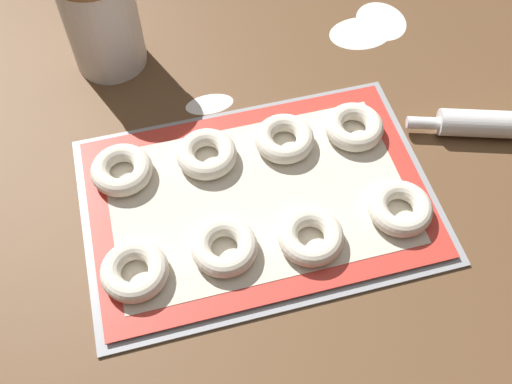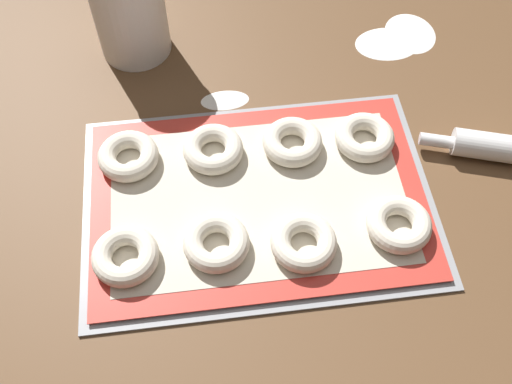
{
  "view_description": "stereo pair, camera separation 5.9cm",
  "coord_description": "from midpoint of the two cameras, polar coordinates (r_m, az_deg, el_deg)",
  "views": [
    {
      "loc": [
        -0.12,
        -0.45,
        0.72
      ],
      "look_at": [
        -0.0,
        -0.01,
        0.02
      ],
      "focal_mm": 42.0,
      "sensor_mm": 36.0,
      "label": 1
    },
    {
      "loc": [
        -0.06,
        -0.46,
        0.72
      ],
      "look_at": [
        -0.0,
        -0.01,
        0.02
      ],
      "focal_mm": 42.0,
      "sensor_mm": 36.0,
      "label": 2
    }
  ],
  "objects": [
    {
      "name": "flour_canister",
      "position": [
        1.0,
        -10.42,
        17.15
      ],
      "size": [
        0.12,
        0.12,
        0.18
      ],
      "color": "white",
      "rests_on": "ground_plane"
    },
    {
      "name": "bagel_front_far_right",
      "position": [
        0.83,
        15.45,
        -3.12
      ],
      "size": [
        0.09,
        0.09,
        0.03
      ],
      "color": "silver",
      "rests_on": "baking_mat"
    },
    {
      "name": "flour_patch_side",
      "position": [
        0.97,
        -1.22,
        8.68
      ],
      "size": [
        0.08,
        0.04,
        0.0
      ],
      "color": "white",
      "rests_on": "ground_plane"
    },
    {
      "name": "bagel_back_far_left",
      "position": [
        0.88,
        -10.21,
        3.28
      ],
      "size": [
        0.09,
        0.09,
        0.03
      ],
      "color": "silver",
      "rests_on": "baking_mat"
    },
    {
      "name": "bagel_back_mid_left",
      "position": [
        0.87,
        -2.18,
        3.99
      ],
      "size": [
        0.09,
        0.09,
        0.03
      ],
      "color": "silver",
      "rests_on": "baking_mat"
    },
    {
      "name": "baking_mat",
      "position": [
        0.84,
        2.0,
        -0.67
      ],
      "size": [
        0.47,
        0.32,
        0.0
      ],
      "color": "red",
      "rests_on": "baking_tray"
    },
    {
      "name": "ground_plane",
      "position": [
        0.86,
        2.11,
        -0.41
      ],
      "size": [
        2.8,
        2.8,
        0.0
      ],
      "primitive_type": "plane",
      "color": "brown"
    },
    {
      "name": "baking_tray",
      "position": [
        0.85,
        1.99,
        -0.87
      ],
      "size": [
        0.49,
        0.34,
        0.01
      ],
      "color": "#93969B",
      "rests_on": "ground_plane"
    },
    {
      "name": "bagel_front_far_left",
      "position": [
        0.79,
        -10.27,
        -6.15
      ],
      "size": [
        0.09,
        0.09,
        0.03
      ],
      "color": "silver",
      "rests_on": "baking_mat"
    },
    {
      "name": "bagel_front_mid_right",
      "position": [
        0.8,
        6.7,
        -4.92
      ],
      "size": [
        0.09,
        0.09,
        0.03
      ],
      "color": "silver",
      "rests_on": "baking_mat"
    },
    {
      "name": "flour_patch_near",
      "position": [
        1.12,
        16.01,
        14.29
      ],
      "size": [
        0.09,
        0.1,
        0.0
      ],
      "color": "white",
      "rests_on": "ground_plane"
    },
    {
      "name": "bagel_front_mid_left",
      "position": [
        0.79,
        -1.67,
        -4.97
      ],
      "size": [
        0.09,
        0.09,
        0.03
      ],
      "color": "silver",
      "rests_on": "baking_mat"
    },
    {
      "name": "bagel_back_mid_right",
      "position": [
        0.89,
        5.41,
        4.66
      ],
      "size": [
        0.09,
        0.09,
        0.03
      ],
      "color": "silver",
      "rests_on": "baking_mat"
    },
    {
      "name": "bagel_back_far_right",
      "position": [
        0.91,
        12.16,
        5.01
      ],
      "size": [
        0.09,
        0.09,
        0.03
      ],
      "color": "silver",
      "rests_on": "baking_mat"
    },
    {
      "name": "flour_patch_far",
      "position": [
        1.09,
        13.99,
        13.51
      ],
      "size": [
        0.11,
        0.08,
        0.0
      ],
      "color": "white",
      "rests_on": "ground_plane"
    }
  ]
}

